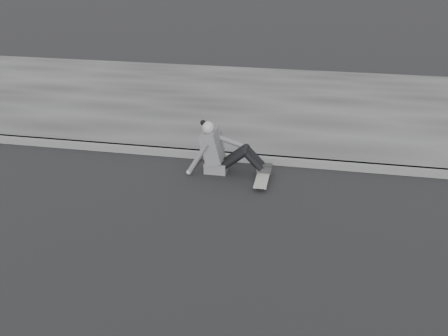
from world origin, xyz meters
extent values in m
plane|color=black|center=(0.00, 0.00, 0.00)|extent=(80.00, 80.00, 0.00)
cube|color=#525252|center=(0.00, 2.58, 0.06)|extent=(24.00, 0.16, 0.12)
cube|color=#393939|center=(0.00, 5.60, 0.06)|extent=(24.00, 6.00, 0.12)
cylinder|color=#9B9C96|center=(-0.51, 1.60, 0.03)|extent=(0.03, 0.05, 0.05)
cylinder|color=#9B9C96|center=(-0.36, 1.60, 0.03)|extent=(0.03, 0.05, 0.05)
cylinder|color=#9B9C96|center=(-0.51, 2.12, 0.03)|extent=(0.03, 0.05, 0.05)
cylinder|color=#9B9C96|center=(-0.36, 2.12, 0.03)|extent=(0.03, 0.05, 0.05)
cube|color=#2B2B2D|center=(-0.43, 1.60, 0.06)|extent=(0.16, 0.04, 0.03)
cube|color=#2B2B2D|center=(-0.43, 2.12, 0.06)|extent=(0.16, 0.04, 0.03)
cube|color=slate|center=(-0.43, 1.86, 0.08)|extent=(0.20, 0.78, 0.02)
cube|color=#4F4F52|center=(-1.23, 2.11, 0.09)|extent=(0.36, 0.34, 0.18)
cube|color=#4F4F52|center=(-1.30, 2.11, 0.43)|extent=(0.37, 0.40, 0.57)
cube|color=#4F4F52|center=(-1.43, 2.11, 0.55)|extent=(0.14, 0.30, 0.20)
cylinder|color=gray|center=(-1.35, 2.11, 0.67)|extent=(0.09, 0.09, 0.08)
sphere|color=gray|center=(-1.36, 2.11, 0.76)|extent=(0.20, 0.20, 0.20)
sphere|color=black|center=(-1.45, 2.13, 0.83)|extent=(0.09, 0.09, 0.09)
cylinder|color=black|center=(-0.92, 2.02, 0.28)|extent=(0.43, 0.13, 0.39)
cylinder|color=black|center=(-0.92, 2.20, 0.28)|extent=(0.43, 0.13, 0.39)
cylinder|color=black|center=(-0.62, 2.02, 0.28)|extent=(0.35, 0.11, 0.36)
cylinder|color=black|center=(-0.62, 2.20, 0.28)|extent=(0.35, 0.11, 0.36)
sphere|color=black|center=(-0.75, 2.02, 0.42)|extent=(0.13, 0.13, 0.13)
sphere|color=black|center=(-0.75, 2.20, 0.42)|extent=(0.13, 0.13, 0.13)
cube|color=#282828|center=(-0.43, 2.02, 0.12)|extent=(0.24, 0.08, 0.07)
cube|color=#282828|center=(-0.43, 2.20, 0.12)|extent=(0.24, 0.08, 0.07)
cylinder|color=#4F4F52|center=(-1.50, 1.90, 0.29)|extent=(0.38, 0.08, 0.58)
sphere|color=gray|center=(-1.65, 1.89, 0.04)|extent=(0.08, 0.08, 0.08)
cylinder|color=#4F4F52|center=(-1.06, 2.27, 0.49)|extent=(0.48, 0.08, 0.21)
camera|label=1|loc=(0.29, -5.22, 3.62)|focal=40.00mm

